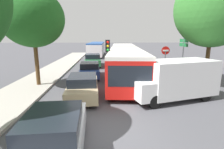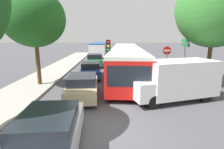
{
  "view_description": "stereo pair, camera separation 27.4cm",
  "coord_description": "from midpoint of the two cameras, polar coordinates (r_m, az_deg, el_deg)",
  "views": [
    {
      "loc": [
        -0.27,
        -6.14,
        3.64
      ],
      "look_at": [
        0.2,
        5.01,
        1.2
      ],
      "focal_mm": 28.0,
      "sensor_mm": 36.0,
      "label": 1
    },
    {
      "loc": [
        -0.0,
        -6.15,
        3.64
      ],
      "look_at": [
        0.2,
        5.01,
        1.2
      ],
      "focal_mm": 28.0,
      "sensor_mm": 36.0,
      "label": 2
    }
  ],
  "objects": [
    {
      "name": "ground_plane",
      "position": [
        7.14,
        -1.05,
        -18.31
      ],
      "size": [
        200.0,
        200.0,
        0.0
      ],
      "primitive_type": "plane",
      "color": "#47474C"
    },
    {
      "name": "queued_car_tan",
      "position": [
        10.6,
        -10.18,
        -3.88
      ],
      "size": [
        1.97,
        4.16,
        1.41
      ],
      "rotation": [
        0.0,
        0.0,
        1.63
      ],
      "color": "tan",
      "rests_on": "ground"
    },
    {
      "name": "traffic_light",
      "position": [
        13.01,
        -2.04,
        7.29
      ],
      "size": [
        0.34,
        0.37,
        3.4
      ],
      "rotation": [
        0.0,
        0.0,
        -1.48
      ],
      "color": "#56595E",
      "rests_on": "ground"
    },
    {
      "name": "tree_right_near",
      "position": [
        14.3,
        29.68,
        18.21
      ],
      "size": [
        5.14,
        5.14,
        8.11
      ],
      "color": "#51381E",
      "rests_on": "ground"
    },
    {
      "name": "kerb_strip_left",
      "position": [
        21.18,
        -17.87,
        2.03
      ],
      "size": [
        3.2,
        37.9,
        0.14
      ],
      "primitive_type": "cube",
      "color": "#9E998E",
      "rests_on": "ground"
    },
    {
      "name": "white_van",
      "position": [
        10.73,
        19.46,
        -1.3
      ],
      "size": [
        5.34,
        3.26,
        2.31
      ],
      "rotation": [
        0.0,
        0.0,
        3.42
      ],
      "color": "white",
      "rests_on": "ground"
    },
    {
      "name": "queued_car_silver",
      "position": [
        5.93,
        -19.64,
        -17.9
      ],
      "size": [
        1.99,
        4.2,
        1.43
      ],
      "rotation": [
        0.0,
        0.0,
        1.63
      ],
      "color": "#B7BABF",
      "rests_on": "ground"
    },
    {
      "name": "direction_sign_post",
      "position": [
        15.73,
        21.75,
        7.51
      ],
      "size": [
        0.1,
        1.4,
        3.6
      ],
      "rotation": [
        0.0,
        0.0,
        3.17
      ],
      "color": "#56595E",
      "rests_on": "ground"
    },
    {
      "name": "no_entry_sign",
      "position": [
        15.63,
        16.47,
        5.35
      ],
      "size": [
        0.7,
        0.08,
        2.82
      ],
      "rotation": [
        0.0,
        0.0,
        -1.57
      ],
      "color": "#56595E",
      "rests_on": "ground"
    },
    {
      "name": "city_bus_rear",
      "position": [
        34.16,
        -5.29,
        8.6
      ],
      "size": [
        2.9,
        11.66,
        2.5
      ],
      "rotation": [
        0.0,
        0.0,
        1.54
      ],
      "color": "silver",
      "rests_on": "ground"
    },
    {
      "name": "tree_left_mid",
      "position": [
        13.8,
        -25.01,
        16.27
      ],
      "size": [
        4.32,
        4.32,
        6.86
      ],
      "color": "#51381E",
      "rests_on": "ground"
    },
    {
      "name": "articulated_bus",
      "position": [
        17.72,
        3.68,
        5.38
      ],
      "size": [
        4.03,
        17.67,
        2.6
      ],
      "rotation": [
        0.0,
        0.0,
        -1.65
      ],
      "color": "red",
      "rests_on": "ground"
    },
    {
      "name": "queued_car_green",
      "position": [
        21.87,
        -6.66,
        4.74
      ],
      "size": [
        2.14,
        4.53,
        1.54
      ],
      "rotation": [
        0.0,
        0.0,
        1.63
      ],
      "color": "#236638",
      "rests_on": "ground"
    },
    {
      "name": "queued_car_blue",
      "position": [
        15.83,
        -7.77,
        1.54
      ],
      "size": [
        1.94,
        4.1,
        1.39
      ],
      "rotation": [
        0.0,
        0.0,
        1.63
      ],
      "color": "#284799",
      "rests_on": "ground"
    }
  ]
}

